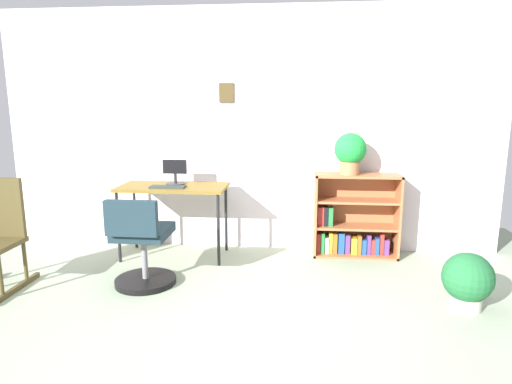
% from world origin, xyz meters
% --- Properties ---
extents(ground_plane, '(6.24, 6.24, 0.00)m').
position_xyz_m(ground_plane, '(0.00, 0.00, 0.00)').
color(ground_plane, '#91A085').
extents(wall_back, '(5.20, 0.12, 2.49)m').
position_xyz_m(wall_back, '(-0.00, 2.15, 1.25)').
color(wall_back, silver).
rests_on(wall_back, ground_plane).
extents(desk, '(1.06, 0.53, 0.73)m').
position_xyz_m(desk, '(-0.70, 1.72, 0.67)').
color(desk, brown).
rests_on(desk, ground_plane).
extents(monitor, '(0.24, 0.19, 0.25)m').
position_xyz_m(monitor, '(-0.70, 1.79, 0.85)').
color(monitor, '#262628').
rests_on(monitor, desk).
extents(keyboard, '(0.34, 0.12, 0.02)m').
position_xyz_m(keyboard, '(-0.72, 1.60, 0.74)').
color(keyboard, '#29312C').
rests_on(keyboard, desk).
extents(office_chair, '(0.52, 0.55, 0.79)m').
position_xyz_m(office_chair, '(-0.77, 0.95, 0.34)').
color(office_chair, black).
rests_on(office_chair, ground_plane).
extents(bookshelf_low, '(0.84, 0.30, 0.84)m').
position_xyz_m(bookshelf_low, '(1.10, 1.95, 0.37)').
color(bookshelf_low, '#A2603A').
rests_on(bookshelf_low, ground_plane).
extents(potted_plant_on_shelf, '(0.31, 0.31, 0.41)m').
position_xyz_m(potted_plant_on_shelf, '(1.04, 1.90, 1.07)').
color(potted_plant_on_shelf, '#9E6642').
rests_on(potted_plant_on_shelf, bookshelf_low).
extents(potted_plant_floor, '(0.37, 0.37, 0.44)m').
position_xyz_m(potted_plant_floor, '(1.81, 0.77, 0.23)').
color(potted_plant_floor, '#B7B2A8').
rests_on(potted_plant_floor, ground_plane).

